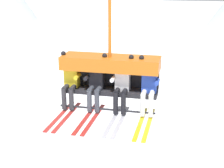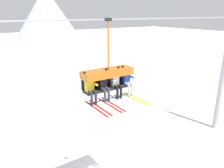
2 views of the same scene
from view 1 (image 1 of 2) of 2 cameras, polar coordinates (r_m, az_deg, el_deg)
The scene contains 5 objects.
chairlift_chair at distance 7.81m, azimuth -0.24°, elevation 2.64°, with size 2.23×0.74×3.17m.
skier_yellow at distance 7.94m, azimuth -6.97°, elevation 0.60°, with size 0.48×1.70×1.34m.
skier_black at distance 7.76m, azimuth -2.73°, elevation 0.30°, with size 0.48×1.70×1.34m.
skier_white at distance 7.63m, azimuth 1.63°, elevation -0.00°, with size 0.48×1.70×1.34m.
skier_blue at distance 7.55m, azimuth 6.07°, elevation -0.31°, with size 0.48×1.70×1.34m.
Camera 1 is at (1.28, -8.07, 8.00)m, focal length 55.00 mm.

